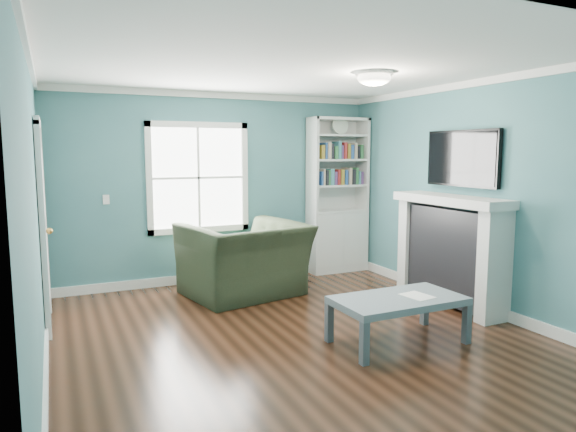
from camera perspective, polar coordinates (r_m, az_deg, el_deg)
name	(u,v)px	position (r m, az deg, el deg)	size (l,w,h in m)	color
floor	(298,337)	(5.17, 1.10, -13.25)	(5.00, 5.00, 0.00)	black
room_walls	(298,175)	(4.85, 1.15, 4.56)	(5.00, 5.00, 5.00)	#396B72
trim	(298,211)	(4.87, 1.14, 0.51)	(4.50, 5.00, 2.60)	white
window	(199,178)	(7.09, -9.91, 4.21)	(1.40, 0.06, 1.50)	white
bookshelf	(337,210)	(7.76, 5.48, 0.62)	(0.90, 0.35, 2.31)	silver
fireplace	(450,252)	(6.30, 17.60, -3.84)	(0.44, 1.58, 1.30)	black
tv	(462,158)	(6.28, 18.80, 6.08)	(0.06, 1.10, 0.65)	black
door	(43,224)	(5.80, -25.61, -0.76)	(0.12, 0.98, 2.17)	silver
ceiling_fixture	(374,77)	(5.43, 9.57, 14.98)	(0.38, 0.38, 0.15)	white
light_switch	(106,199)	(6.89, -19.55, 1.74)	(0.08, 0.01, 0.12)	white
recliner	(244,247)	(6.44, -4.86, -3.50)	(1.40, 0.91, 1.23)	#202C1C
coffee_table	(398,303)	(5.01, 12.14, -9.43)	(1.22, 0.68, 0.44)	#4B525A
paper_sheet	(417,296)	(5.07, 14.16, -8.60)	(0.22, 0.28, 0.00)	white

